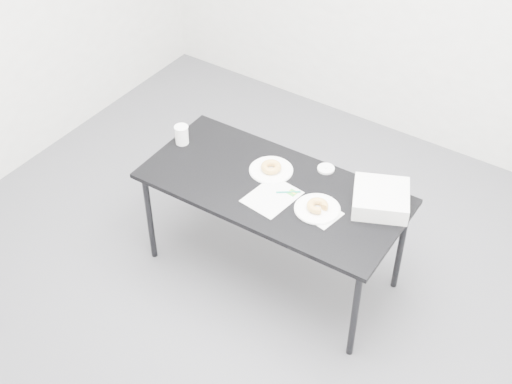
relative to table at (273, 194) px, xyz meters
The scene contains 13 objects.
floor 0.68m from the table, 127.62° to the right, with size 4.00×4.00×0.00m, color #49494E.
table is the anchor object (origin of this frame).
scorecard 0.11m from the table, 61.82° to the right, with size 0.23×0.30×0.00m, color silver.
logo_patch 0.13m from the table, ahead, with size 0.05×0.05×0.00m, color green.
pen 0.12m from the table, ahead, with size 0.01×0.01×0.14m, color #0C8672.
napkin 0.36m from the table, ahead, with size 0.18×0.18×0.00m, color silver.
plate_near 0.32m from the table, ahead, with size 0.26×0.26×0.01m, color white.
donut_near 0.32m from the table, ahead, with size 0.12×0.12×0.04m, color gold.
plate_far 0.16m from the table, 127.82° to the left, with size 0.26×0.26×0.01m, color white.
donut_far 0.17m from the table, 127.82° to the left, with size 0.12×0.12×0.04m, color gold.
coffee_cup 0.70m from the table, behind, with size 0.08×0.08×0.12m, color white.
cup_lid 0.35m from the table, 59.94° to the left, with size 0.10×0.10×0.01m, color white.
bakery_box 0.62m from the table, 18.56° to the left, with size 0.30×0.30×0.10m, color white.
Camera 1 is at (1.78, -2.45, 3.35)m, focal length 50.00 mm.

